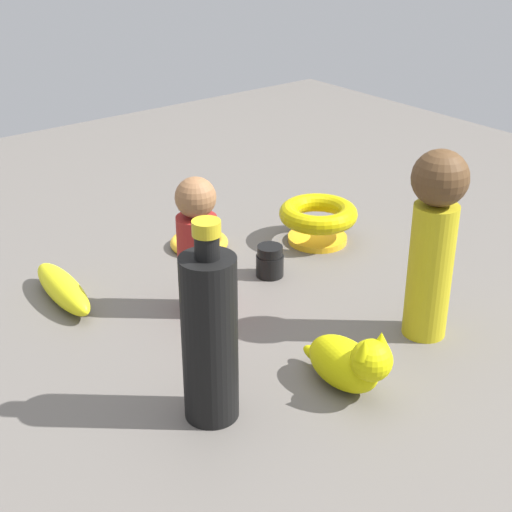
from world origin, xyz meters
The scene contains 9 objects.
ground centered at (0.00, 0.00, 0.00)m, with size 2.00×2.00×0.00m, color #5B5651.
nail_polish_jar centered at (0.06, -0.08, 0.02)m, with size 0.04×0.04×0.05m.
cat_figurine centered at (-0.22, 0.03, 0.04)m, with size 0.14×0.06×0.09m.
bowl centered at (0.11, -0.22, 0.04)m, with size 0.13×0.13×0.07m.
person_figure_adult centered at (-0.19, -0.13, 0.14)m, with size 0.08×0.08×0.25m.
bottle_tall centered at (-0.16, 0.19, 0.10)m, with size 0.06×0.06×0.24m.
person_figure_child centered at (0.04, 0.07, 0.10)m, with size 0.08×0.08×0.20m.
banana centered at (0.18, 0.21, 0.02)m, with size 0.17×0.04×0.04m, color yellow.
bangle centered at (0.21, -0.05, 0.01)m, with size 0.10×0.10×0.02m, color gold.
Camera 1 is at (-0.74, 0.59, 0.54)m, focal length 53.84 mm.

